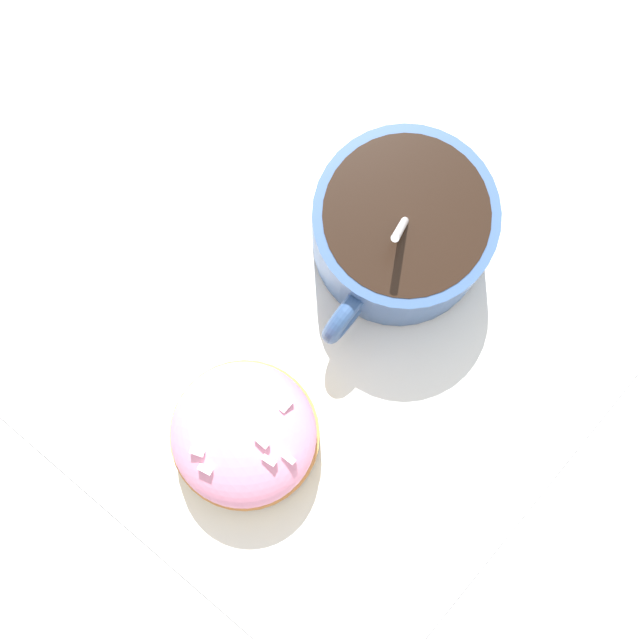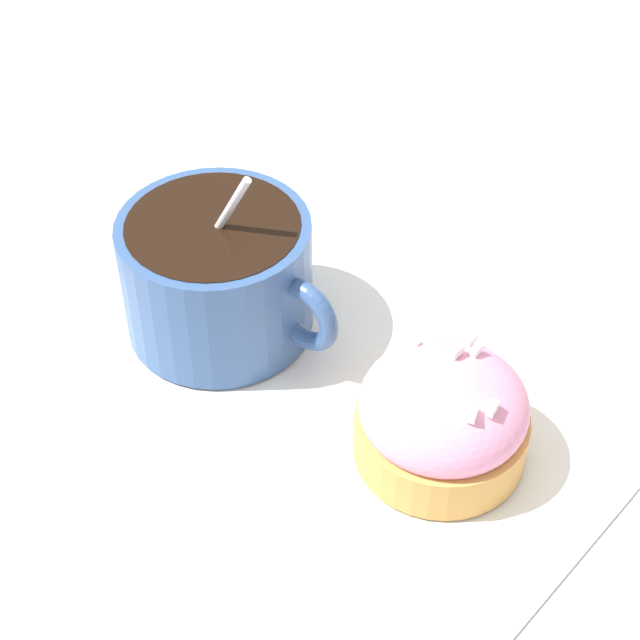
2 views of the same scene
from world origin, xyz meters
name	(u,v)px [view 2 (image 2 of 2)]	position (x,y,z in m)	size (l,w,h in m)	color
ground_plane	(331,381)	(0.00, 0.00, 0.00)	(3.00, 3.00, 0.00)	#B2B2B7
paper_napkin	(331,379)	(0.00, 0.00, 0.00)	(0.32, 0.31, 0.00)	white
coffee_cup	(222,269)	(-0.07, 0.00, 0.04)	(0.12, 0.09, 0.10)	#335184
frosted_pastry	(442,416)	(0.07, -0.01, 0.03)	(0.08, 0.08, 0.05)	#D19347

